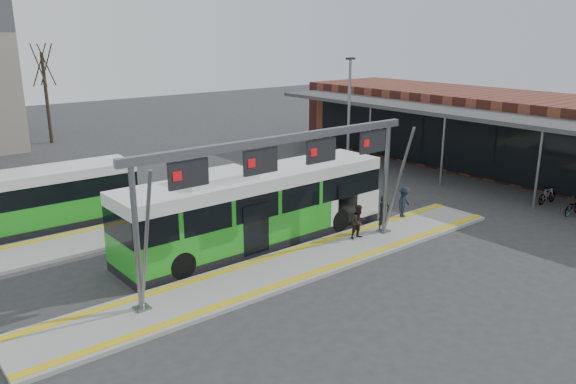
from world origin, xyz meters
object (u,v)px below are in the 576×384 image
Objects in this scene: gantry at (286,162)px; hero_bus at (257,208)px; passenger_c at (404,202)px; passenger_a at (384,213)px; passenger_b at (359,222)px.

gantry is 1.01× the size of hero_bus.
passenger_c is at bearing 5.89° from gantry.
passenger_c is (2.27, 0.69, -0.06)m from passenger_a.
hero_bus is (0.69, 2.92, -2.68)m from gantry.
passenger_c reaches higher than passenger_b.
gantry reaches higher than passenger_c.
passenger_a reaches higher than passenger_c.
passenger_a is 1.60m from passenger_b.
hero_bus reaches higher than passenger_c.
gantry is at bearing -166.76° from passenger_a.
passenger_c is at bearing 13.20° from passenger_b.
passenger_b is at bearing -37.63° from hero_bus.
gantry is 4.03m from hero_bus.
gantry reaches higher than hero_bus.
gantry is at bearing -103.87° from hero_bus.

